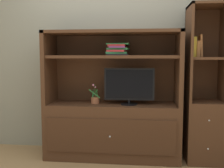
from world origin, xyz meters
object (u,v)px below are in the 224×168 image
object	(u,v)px
media_console	(112,117)
potted_plant	(95,100)
bookshelf_tall	(204,110)
upright_book_row	(197,48)
magazine_stack	(118,50)
tv_monitor	(129,86)

from	to	relation	value
media_console	potted_plant	size ratio (longest dim) A/B	6.71
bookshelf_tall	upright_book_row	bearing A→B (deg)	-175.57
potted_plant	magazine_stack	world-z (taller)	magazine_stack
tv_monitor	potted_plant	size ratio (longest dim) A/B	2.46
tv_monitor	magazine_stack	distance (m)	0.46
potted_plant	bookshelf_tall	world-z (taller)	bookshelf_tall
media_console	upright_book_row	distance (m)	1.33
tv_monitor	magazine_stack	size ratio (longest dim) A/B	1.79
bookshelf_tall	upright_book_row	world-z (taller)	bookshelf_tall
bookshelf_tall	potted_plant	bearing A→B (deg)	-178.76
media_console	magazine_stack	size ratio (longest dim) A/B	4.88
media_console	bookshelf_tall	world-z (taller)	bookshelf_tall
tv_monitor	bookshelf_tall	bearing A→B (deg)	4.10
upright_book_row	media_console	bearing A→B (deg)	179.69
tv_monitor	bookshelf_tall	world-z (taller)	bookshelf_tall
tv_monitor	upright_book_row	xyz separation A→B (m)	(0.80, 0.06, 0.46)
media_console	potted_plant	distance (m)	0.31
magazine_stack	media_console	bearing A→B (deg)	176.50
media_console	potted_plant	bearing A→B (deg)	-173.32
tv_monitor	bookshelf_tall	size ratio (longest dim) A/B	0.32
media_console	tv_monitor	bearing A→B (deg)	-16.30
tv_monitor	potted_plant	distance (m)	0.47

